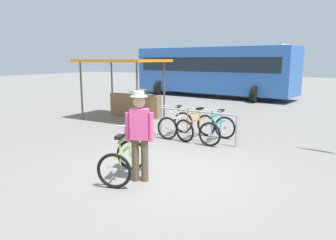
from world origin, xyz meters
The scene contains 9 objects.
ground_plane centered at (0.00, 0.00, 0.00)m, with size 80.00×80.00×0.00m, color slate.
bike_rack_rail centered at (-0.69, 2.80, 0.64)m, with size 2.51×0.19×0.88m.
racked_bike_white centered at (-1.48, 3.02, 0.37)m, with size 0.69×1.13×0.97m.
racked_bike_orange centered at (-0.78, 2.99, 0.37)m, with size 0.87×1.23×0.98m.
racked_bike_teal centered at (-0.08, 2.95, 0.37)m, with size 0.70×1.12×0.97m.
featured_bicycle centered at (-0.62, -0.49, 0.49)m, with size 0.98×1.26×1.09m.
person_with_featured_bike centered at (-0.23, -0.54, 0.95)m, with size 0.49×0.33×1.72m.
bus_distant centered at (-4.73, 13.41, 1.74)m, with size 10.20×4.04×3.08m.
market_stall centered at (-4.60, 4.76, 1.39)m, with size 3.13×2.35×2.30m.
Camera 1 is at (3.25, -5.32, 2.30)m, focal length 34.45 mm.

